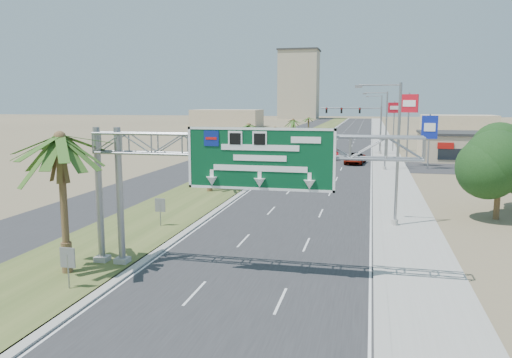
{
  "coord_description": "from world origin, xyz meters",
  "views": [
    {
      "loc": [
        5.63,
        -13.61,
        8.69
      ],
      "look_at": [
        -0.88,
        14.69,
        4.2
      ],
      "focal_mm": 35.0,
      "sensor_mm": 36.0,
      "label": 1
    }
  ],
  "objects_px": {
    "car_far": "(319,140)",
    "pole_sign_blue": "(430,129)",
    "sign_gantry": "(231,156)",
    "store_building": "(483,148)",
    "pole_sign_red_near": "(409,108)",
    "car_right_lane": "(355,159)",
    "signal_mast": "(368,125)",
    "palm_near": "(60,138)",
    "pole_sign_red_far": "(394,112)",
    "car_left_lane": "(275,171)",
    "car_mid_lane": "(333,154)"
  },
  "relations": [
    {
      "from": "car_left_lane",
      "to": "car_mid_lane",
      "type": "relative_size",
      "value": 0.96
    },
    {
      "from": "pole_sign_red_near",
      "to": "pole_sign_red_far",
      "type": "relative_size",
      "value": 1.13
    },
    {
      "from": "sign_gantry",
      "to": "store_building",
      "type": "relative_size",
      "value": 0.93
    },
    {
      "from": "signal_mast",
      "to": "car_right_lane",
      "type": "relative_size",
      "value": 1.85
    },
    {
      "from": "store_building",
      "to": "pole_sign_red_near",
      "type": "distance_m",
      "value": 16.28
    },
    {
      "from": "signal_mast",
      "to": "pole_sign_red_far",
      "type": "bearing_deg",
      "value": 53.48
    },
    {
      "from": "signal_mast",
      "to": "car_left_lane",
      "type": "bearing_deg",
      "value": -109.85
    },
    {
      "from": "pole_sign_red_near",
      "to": "pole_sign_blue",
      "type": "bearing_deg",
      "value": -35.67
    },
    {
      "from": "car_right_lane",
      "to": "pole_sign_blue",
      "type": "distance_m",
      "value": 11.01
    },
    {
      "from": "sign_gantry",
      "to": "signal_mast",
      "type": "bearing_deg",
      "value": 84.26
    },
    {
      "from": "sign_gantry",
      "to": "store_building",
      "type": "distance_m",
      "value": 60.77
    },
    {
      "from": "signal_mast",
      "to": "car_right_lane",
      "type": "xyz_separation_m",
      "value": [
        -1.6,
        -14.15,
        -4.08
      ]
    },
    {
      "from": "pole_sign_red_far",
      "to": "pole_sign_red_near",
      "type": "bearing_deg",
      "value": -87.53
    },
    {
      "from": "car_far",
      "to": "pole_sign_red_far",
      "type": "distance_m",
      "value": 21.22
    },
    {
      "from": "palm_near",
      "to": "pole_sign_red_far",
      "type": "xyz_separation_m",
      "value": [
        18.71,
        69.84,
        0.05
      ]
    },
    {
      "from": "car_left_lane",
      "to": "car_mid_lane",
      "type": "bearing_deg",
      "value": 81.93
    },
    {
      "from": "palm_near",
      "to": "pole_sign_red_near",
      "type": "height_order",
      "value": "pole_sign_red_near"
    },
    {
      "from": "pole_sign_red_near",
      "to": "car_far",
      "type": "bearing_deg",
      "value": 113.29
    },
    {
      "from": "car_right_lane",
      "to": "pole_sign_red_near",
      "type": "bearing_deg",
      "value": -7.17
    },
    {
      "from": "car_far",
      "to": "pole_sign_red_far",
      "type": "height_order",
      "value": "pole_sign_red_far"
    },
    {
      "from": "palm_near",
      "to": "signal_mast",
      "type": "xyz_separation_m",
      "value": [
        14.37,
        63.97,
        -2.08
      ]
    },
    {
      "from": "signal_mast",
      "to": "car_mid_lane",
      "type": "distance_m",
      "value": 10.67
    },
    {
      "from": "pole_sign_red_near",
      "to": "pole_sign_blue",
      "type": "relative_size",
      "value": 1.38
    },
    {
      "from": "car_far",
      "to": "pole_sign_blue",
      "type": "xyz_separation_m",
      "value": [
        17.99,
        -37.69,
        4.54
      ]
    },
    {
      "from": "signal_mast",
      "to": "pole_sign_red_far",
      "type": "height_order",
      "value": "pole_sign_red_far"
    },
    {
      "from": "car_left_lane",
      "to": "pole_sign_red_far",
      "type": "height_order",
      "value": "pole_sign_red_far"
    },
    {
      "from": "palm_near",
      "to": "car_left_lane",
      "type": "relative_size",
      "value": 1.9
    },
    {
      "from": "car_mid_lane",
      "to": "car_far",
      "type": "distance_m",
      "value": 28.92
    },
    {
      "from": "palm_near",
      "to": "car_right_lane",
      "type": "bearing_deg",
      "value": 75.63
    },
    {
      "from": "store_building",
      "to": "sign_gantry",
      "type": "bearing_deg",
      "value": -112.36
    },
    {
      "from": "store_building",
      "to": "car_right_lane",
      "type": "distance_m",
      "value": 20.2
    },
    {
      "from": "signal_mast",
      "to": "car_left_lane",
      "type": "relative_size",
      "value": 2.34
    },
    {
      "from": "signal_mast",
      "to": "car_far",
      "type": "distance_m",
      "value": 22.84
    },
    {
      "from": "sign_gantry",
      "to": "pole_sign_red_near",
      "type": "distance_m",
      "value": 47.66
    },
    {
      "from": "signal_mast",
      "to": "car_far",
      "type": "height_order",
      "value": "signal_mast"
    },
    {
      "from": "sign_gantry",
      "to": "store_building",
      "type": "xyz_separation_m",
      "value": [
        23.06,
        56.07,
        -4.06
      ]
    },
    {
      "from": "palm_near",
      "to": "car_far",
      "type": "xyz_separation_m",
      "value": [
        4.21,
        84.0,
        -6.24
      ]
    },
    {
      "from": "sign_gantry",
      "to": "palm_near",
      "type": "bearing_deg",
      "value": -166.68
    },
    {
      "from": "sign_gantry",
      "to": "car_left_lane",
      "type": "xyz_separation_m",
      "value": [
        -4.12,
        33.37,
        -5.31
      ]
    },
    {
      "from": "signal_mast",
      "to": "sign_gantry",
      "type": "bearing_deg",
      "value": -95.74
    },
    {
      "from": "car_mid_lane",
      "to": "palm_near",
      "type": "bearing_deg",
      "value": -103.66
    },
    {
      "from": "car_left_lane",
      "to": "car_far",
      "type": "bearing_deg",
      "value": 96.3
    },
    {
      "from": "pole_sign_blue",
      "to": "pole_sign_red_far",
      "type": "bearing_deg",
      "value": 98.43
    },
    {
      "from": "pole_sign_red_far",
      "to": "signal_mast",
      "type": "bearing_deg",
      "value": -126.52
    },
    {
      "from": "car_left_lane",
      "to": "car_mid_lane",
      "type": "xyz_separation_m",
      "value": [
        5.27,
        20.24,
        0.01
      ]
    },
    {
      "from": "car_right_lane",
      "to": "car_far",
      "type": "height_order",
      "value": "car_right_lane"
    },
    {
      "from": "palm_near",
      "to": "pole_sign_red_far",
      "type": "height_order",
      "value": "pole_sign_red_far"
    },
    {
      "from": "sign_gantry",
      "to": "pole_sign_red_far",
      "type": "xyz_separation_m",
      "value": [
        10.58,
        67.91,
        0.92
      ]
    },
    {
      "from": "pole_sign_blue",
      "to": "car_right_lane",
      "type": "bearing_deg",
      "value": 159.55
    },
    {
      "from": "car_left_lane",
      "to": "store_building",
      "type": "bearing_deg",
      "value": 46.4
    }
  ]
}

